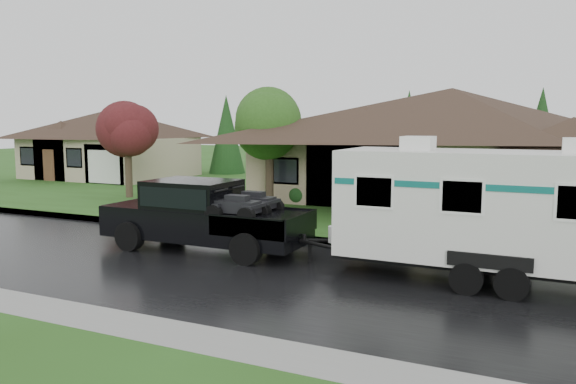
% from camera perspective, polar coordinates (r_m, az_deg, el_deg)
% --- Properties ---
extents(ground, '(140.00, 140.00, 0.00)m').
position_cam_1_polar(ground, '(16.98, 1.47, -6.73)').
color(ground, '#2B551A').
rests_on(ground, ground).
extents(road, '(140.00, 8.00, 0.01)m').
position_cam_1_polar(road, '(15.22, -1.59, -8.34)').
color(road, black).
rests_on(road, ground).
extents(curb, '(140.00, 0.50, 0.15)m').
position_cam_1_polar(curb, '(18.99, 4.21, -5.02)').
color(curb, gray).
rests_on(curb, ground).
extents(lawn, '(140.00, 26.00, 0.15)m').
position_cam_1_polar(lawn, '(31.08, 12.64, -0.43)').
color(lawn, '#2B551A').
rests_on(lawn, ground).
extents(house_main, '(19.44, 10.80, 6.90)m').
position_cam_1_polar(house_main, '(29.26, 16.74, 5.89)').
color(house_main, gray).
rests_on(house_main, lawn).
extents(house_far, '(10.80, 8.64, 5.80)m').
position_cam_1_polar(house_far, '(42.02, -17.47, 5.30)').
color(house_far, tan).
rests_on(house_far, lawn).
extents(tree_left_green, '(3.24, 3.24, 5.37)m').
position_cam_1_polar(tree_left_green, '(26.25, -1.92, 6.69)').
color(tree_left_green, '#382B1E').
rests_on(tree_left_green, lawn).
extents(tree_red, '(3.01, 3.01, 4.99)m').
position_cam_1_polar(tree_red, '(30.36, -16.02, 5.98)').
color(tree_red, '#382B1E').
rests_on(tree_red, lawn).
extents(shrub_row, '(13.60, 1.00, 1.00)m').
position_cam_1_polar(shrub_row, '(25.07, 14.30, -0.93)').
color(shrub_row, '#143814').
rests_on(shrub_row, lawn).
extents(pickup_truck, '(6.68, 2.54, 2.23)m').
position_cam_1_polar(pickup_truck, '(18.06, -8.81, -2.11)').
color(pickup_truck, black).
rests_on(pickup_truck, ground).
extents(travel_trailer, '(8.24, 2.89, 3.70)m').
position_cam_1_polar(travel_trailer, '(14.97, 20.44, -1.41)').
color(travel_trailer, silver).
rests_on(travel_trailer, ground).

